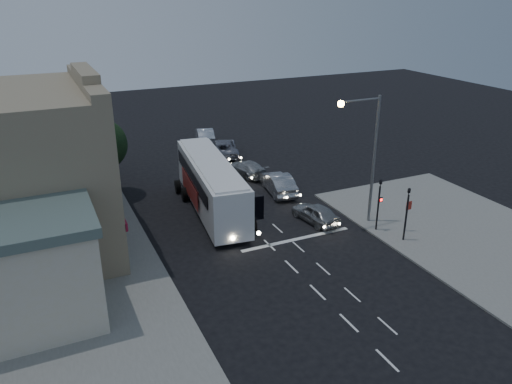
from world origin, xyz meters
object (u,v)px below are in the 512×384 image
streetlight (367,146)px  regulatory_sign (408,211)px  traffic_signal_main (379,199)px  car_sedan_a (278,183)px  traffic_signal_side (407,208)px  car_sedan_c (223,148)px  car_sedan_b (247,168)px  car_suv (316,213)px  street_tree (101,142)px  tour_bus (211,184)px  car_extra (205,135)px

streetlight → regulatory_sign: bearing=-51.3°
traffic_signal_main → car_sedan_a: bearing=107.8°
traffic_signal_side → streetlight: bearing=105.7°
car_sedan_c → car_sedan_b: bearing=105.1°
car_suv → streetlight: (2.79, -1.60, 5.04)m
car_suv → street_tree: bearing=-50.0°
car_sedan_b → car_sedan_a: bearing=87.4°
street_tree → tour_bus: bearing=-42.5°
car_sedan_c → street_tree: 14.13m
car_sedan_b → car_extra: bearing=-100.4°
car_sedan_a → regulatory_sign: regulatory_sign is taller
tour_bus → car_extra: bearing=79.0°
regulatory_sign → traffic_signal_side: bearing=-136.1°
tour_bus → car_extra: 18.09m
traffic_signal_main → traffic_signal_side: bearing=-70.5°
car_sedan_c → traffic_signal_main: size_ratio=1.46×
car_suv → street_tree: (-12.76, 11.22, 3.80)m
car_extra → regulatory_sign: size_ratio=2.22×
car_sedan_c → traffic_signal_main: (3.48, -20.11, 1.59)m
tour_bus → car_sedan_c: bearing=71.8°
regulatory_sign → street_tree: 23.40m
traffic_signal_side → street_tree: 23.24m
street_tree → traffic_signal_side: bearing=-44.5°
car_extra → streetlight: (3.33, -23.84, 4.93)m
car_sedan_b → traffic_signal_main: bearing=94.0°
car_sedan_a → traffic_signal_main: 9.72m
car_sedan_c → street_tree: bearing=41.6°
street_tree → streetlight: bearing=-39.5°
car_sedan_a → car_sedan_b: bearing=-73.5°
car_sedan_b → street_tree: street_tree is taller
tour_bus → streetlight: (8.82, -6.66, 3.61)m
tour_bus → car_sedan_a: size_ratio=2.59×
car_sedan_a → traffic_signal_side: traffic_signal_side is taller
traffic_signal_main → traffic_signal_side: same height
regulatory_sign → tour_bus: bearing=139.8°
tour_bus → street_tree: (-6.73, 6.17, 2.38)m
street_tree → car_extra: bearing=42.0°
car_sedan_b → car_extra: (0.01, 11.30, 0.14)m
traffic_signal_main → traffic_signal_side: size_ratio=1.00×
car_suv → car_extra: (-0.54, 22.24, 0.11)m
street_tree → regulatory_sign: bearing=-41.1°
car_sedan_a → tour_bus: bearing=18.4°
tour_bus → streetlight: bearing=-30.3°
tour_bus → regulatory_sign: size_ratio=5.92×
car_extra → streetlight: bearing=111.2°
traffic_signal_side → street_tree: size_ratio=0.66×
car_suv → traffic_signal_main: bearing=126.6°
car_suv → regulatory_sign: bearing=131.0°
traffic_signal_side → street_tree: (-16.51, 16.22, 2.08)m
car_suv → car_sedan_b: car_suv is taller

